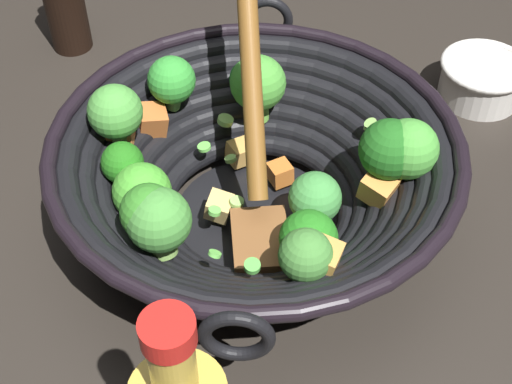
% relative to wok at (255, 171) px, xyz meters
% --- Properties ---
extents(ground_plane, '(4.00, 4.00, 0.00)m').
position_rel_wok_xyz_m(ground_plane, '(-0.00, -0.00, -0.07)').
color(ground_plane, '#28231E').
extents(wok, '(0.37, 0.40, 0.25)m').
position_rel_wok_xyz_m(wok, '(0.00, 0.00, 0.00)').
color(wok, black).
rests_on(wok, ground).
extents(prep_bowl, '(0.10, 0.10, 0.05)m').
position_rel_wok_xyz_m(prep_bowl, '(-0.25, -0.20, -0.05)').
color(prep_bowl, silver).
rests_on(prep_bowl, ground).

